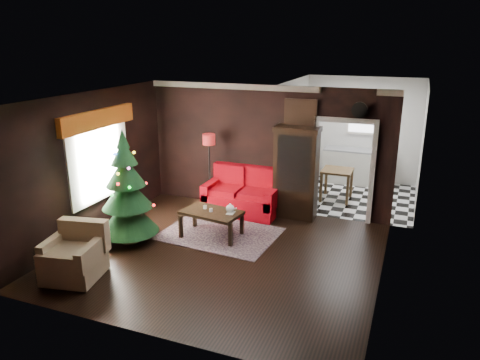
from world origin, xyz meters
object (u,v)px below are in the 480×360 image
at_px(armchair, 73,252).
at_px(wall_clock, 360,110).
at_px(christmas_tree, 126,189).
at_px(teapot, 230,208).
at_px(loveseat, 242,192).
at_px(kitchen_table, 336,185).
at_px(floor_lamp, 210,173).
at_px(curio_cabinet, 296,175).
at_px(coffee_table, 212,223).

height_order(armchair, wall_clock, wall_clock).
bearing_deg(christmas_tree, teapot, 25.68).
distance_m(loveseat, kitchen_table, 2.45).
height_order(christmas_tree, kitchen_table, christmas_tree).
relative_size(loveseat, kitchen_table, 2.27).
height_order(floor_lamp, kitchen_table, floor_lamp).
bearing_deg(curio_cabinet, teapot, -119.71).
xyz_separation_m(floor_lamp, christmas_tree, (-0.66, -2.23, 0.22)).
bearing_deg(armchair, floor_lamp, 68.79).
relative_size(armchair, coffee_table, 0.78).
bearing_deg(kitchen_table, loveseat, -137.49).
bearing_deg(loveseat, teapot, -78.71).
distance_m(loveseat, teapot, 1.36).
height_order(floor_lamp, christmas_tree, christmas_tree).
relative_size(curio_cabinet, wall_clock, 5.94).
bearing_deg(kitchen_table, coffee_table, -122.08).
height_order(christmas_tree, teapot, christmas_tree).
bearing_deg(wall_clock, kitchen_table, 113.75).
bearing_deg(floor_lamp, loveseat, -4.68).
distance_m(curio_cabinet, armchair, 4.75).
bearing_deg(curio_cabinet, kitchen_table, 65.56).
bearing_deg(christmas_tree, kitchen_table, 49.36).
bearing_deg(wall_clock, coffee_table, -143.92).
relative_size(curio_cabinet, kitchen_table, 2.53).
bearing_deg(coffee_table, floor_lamp, 116.07).
height_order(curio_cabinet, armchair, curio_cabinet).
relative_size(curio_cabinet, christmas_tree, 0.89).
bearing_deg(kitchen_table, armchair, -121.65).
xyz_separation_m(curio_cabinet, coffee_table, (-1.25, -1.61, -0.68)).
bearing_deg(loveseat, armchair, -112.02).
distance_m(wall_clock, kitchen_table, 2.43).
xyz_separation_m(teapot, wall_clock, (2.08, 1.73, 1.77)).
relative_size(christmas_tree, wall_clock, 6.69).
bearing_deg(teapot, kitchen_table, 62.75).
relative_size(curio_cabinet, floor_lamp, 1.07).
distance_m(loveseat, floor_lamp, 0.88).
height_order(wall_clock, kitchen_table, wall_clock).
xyz_separation_m(loveseat, coffee_table, (-0.10, -1.39, -0.23)).
relative_size(teapot, wall_clock, 0.59).
relative_size(floor_lamp, christmas_tree, 0.83).
bearing_deg(floor_lamp, kitchen_table, 31.17).
height_order(teapot, kitchen_table, kitchen_table).
bearing_deg(loveseat, kitchen_table, 42.51).
xyz_separation_m(curio_cabinet, armchair, (-2.64, -3.91, -0.49)).
distance_m(christmas_tree, kitchen_table, 5.08).
xyz_separation_m(christmas_tree, armchair, (-0.02, -1.53, -0.59)).
bearing_deg(floor_lamp, christmas_tree, -106.47).
relative_size(floor_lamp, wall_clock, 5.55).
relative_size(christmas_tree, teapot, 11.27).
height_order(floor_lamp, coffee_table, floor_lamp).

